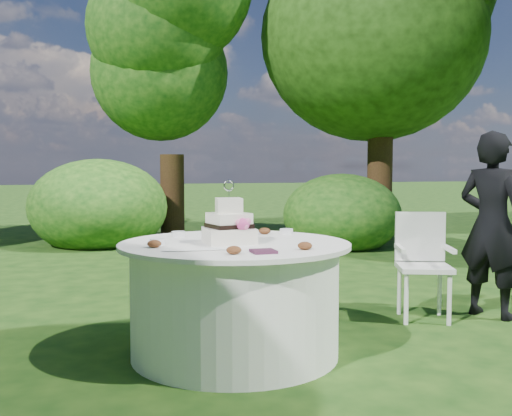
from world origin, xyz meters
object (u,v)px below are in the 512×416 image
Objects in this scene: table at (235,298)px; guest at (492,225)px; cake at (229,226)px; napkins at (263,251)px; chair at (422,257)px.

guest is at bearing 9.87° from table.
table is at bearing 28.42° from cake.
cake reaches higher than napkins.
cake is at bearing -162.76° from chair.
guest reaches higher than chair.
cake reaches higher than table.
napkins is 0.09× the size of guest.
chair is at bearing 17.24° from cake.
guest is 0.66m from chair.
guest reaches higher than cake.
napkins is 0.09× the size of table.
cake is 0.48× the size of chair.
table is at bearing 72.25° from guest.
guest is 2.42m from table.
table is (-2.35, -0.41, -0.40)m from guest.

